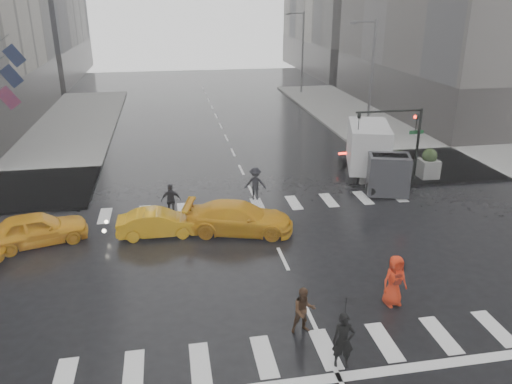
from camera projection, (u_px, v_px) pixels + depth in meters
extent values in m
plane|color=black|center=(283.00, 259.00, 21.44)|extent=(120.00, 120.00, 0.00)
cube|color=gray|center=(467.00, 134.00, 40.65)|extent=(35.00, 35.00, 0.15)
cube|color=#292625|center=(503.00, 85.00, 50.14)|extent=(26.05, 26.05, 4.40)
cube|color=#292625|center=(384.00, 54.00, 76.71)|extent=(26.05, 26.05, 4.40)
cylinder|color=black|center=(417.00, 146.00, 29.59)|extent=(0.16, 0.16, 4.50)
cylinder|color=black|center=(389.00, 111.00, 28.48)|extent=(4.00, 0.12, 0.12)
imported|color=black|center=(416.00, 122.00, 29.02)|extent=(0.16, 0.20, 1.00)
imported|color=black|center=(359.00, 121.00, 28.36)|extent=(0.16, 0.20, 1.00)
sphere|color=#FF190C|center=(415.00, 117.00, 28.89)|extent=(0.20, 0.20, 0.20)
cube|color=#0B511E|center=(416.00, 132.00, 29.59)|extent=(0.90, 0.03, 0.22)
cylinder|color=#59595B|center=(371.00, 81.00, 38.09)|extent=(0.20, 0.20, 9.00)
cylinder|color=#59595B|center=(364.00, 22.00, 36.38)|extent=(1.80, 0.12, 0.12)
cube|color=#59595B|center=(353.00, 23.00, 36.26)|extent=(0.50, 0.22, 0.15)
cylinder|color=#59595B|center=(302.00, 54.00, 56.42)|extent=(0.20, 0.20, 9.00)
cylinder|color=#59595B|center=(296.00, 13.00, 54.70)|extent=(1.80, 0.12, 0.12)
cube|color=#59595B|center=(288.00, 14.00, 54.59)|extent=(0.50, 0.22, 0.15)
cube|color=gray|center=(366.00, 172.00, 29.85)|extent=(1.10, 1.10, 1.10)
sphere|color=#1E3216|center=(367.00, 160.00, 29.55)|extent=(0.90, 0.90, 0.90)
cube|color=gray|center=(397.00, 170.00, 30.17)|extent=(1.10, 1.10, 1.10)
sphere|color=#1E3216|center=(399.00, 158.00, 29.88)|extent=(0.90, 0.90, 0.90)
cube|color=gray|center=(428.00, 168.00, 30.50)|extent=(1.10, 1.10, 1.10)
sphere|color=#1E3216|center=(430.00, 156.00, 30.21)|extent=(0.90, 0.90, 0.90)
cube|color=red|center=(9.00, 98.00, 33.02)|extent=(1.54, 0.02, 1.66)
cube|color=#10193B|center=(12.00, 76.00, 33.96)|extent=(1.54, 0.02, 1.66)
cube|color=#10193B|center=(14.00, 56.00, 34.89)|extent=(1.54, 0.02, 1.66)
imported|color=black|center=(343.00, 341.00, 14.92)|extent=(0.73, 0.55, 1.82)
imported|color=black|center=(346.00, 310.00, 14.52)|extent=(1.13, 1.14, 0.88)
imported|color=#3E2616|center=(304.00, 310.00, 16.48)|extent=(0.82, 0.65, 1.66)
imported|color=red|center=(395.00, 281.00, 17.94)|extent=(1.04, 0.77, 1.96)
cube|color=maroon|center=(397.00, 279.00, 17.71)|extent=(0.30, 0.20, 0.40)
imported|color=black|center=(171.00, 200.00, 25.34)|extent=(1.04, 0.68, 1.72)
imported|color=black|center=(255.00, 184.00, 27.41)|extent=(1.30, 0.88, 1.84)
imported|color=#F6A60C|center=(36.00, 229.00, 22.46)|extent=(4.73, 2.93, 1.50)
imported|color=#F6A60C|center=(159.00, 223.00, 23.32)|extent=(3.85, 1.38, 1.26)
imported|color=#F6A60C|center=(239.00, 218.00, 23.60)|extent=(4.90, 3.14, 1.49)
cube|color=silver|center=(368.00, 146.00, 30.54)|extent=(2.32, 4.45, 2.61)
cube|color=#2E2E33|center=(388.00, 174.00, 27.99)|extent=(2.23, 1.74, 2.23)
cube|color=black|center=(389.00, 163.00, 27.74)|extent=(1.94, 0.87, 0.87)
cylinder|color=black|center=(371.00, 189.00, 27.93)|extent=(0.27, 0.87, 0.87)
cylinder|color=black|center=(405.00, 187.00, 28.26)|extent=(0.27, 0.87, 0.87)
cylinder|color=black|center=(357.00, 177.00, 29.88)|extent=(0.27, 0.87, 0.87)
cylinder|color=black|center=(389.00, 175.00, 30.21)|extent=(0.27, 0.87, 0.87)
cylinder|color=black|center=(342.00, 163.00, 32.36)|extent=(0.27, 0.87, 0.87)
cylinder|color=black|center=(372.00, 161.00, 32.70)|extent=(0.27, 0.87, 0.87)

